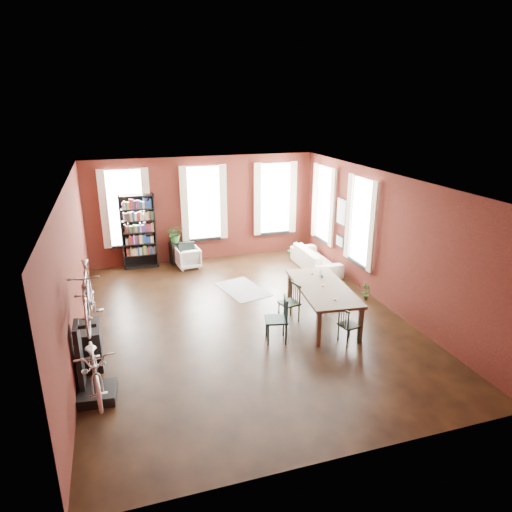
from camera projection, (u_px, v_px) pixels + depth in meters
name	position (u px, v px, depth m)	size (l,w,h in m)	color
room	(247.00, 222.00, 10.39)	(9.00, 9.04, 3.22)	black
dining_table	(322.00, 303.00, 10.37)	(1.09, 2.39, 0.82)	brown
dining_chair_a	(276.00, 319.00, 9.41)	(0.45, 0.45, 0.98)	#16312E
dining_chair_b	(289.00, 303.00, 10.30)	(0.40, 0.40, 0.88)	#1E2F1C
dining_chair_c	(349.00, 325.00, 9.38)	(0.36, 0.36, 0.79)	black
dining_chair_d	(328.00, 290.00, 10.98)	(0.41, 0.41, 0.89)	#183436
bookshelf	(139.00, 232.00, 13.42)	(1.00, 0.32, 2.20)	black
white_armchair	(188.00, 257.00, 13.62)	(0.66, 0.61, 0.67)	silver
cream_sofa	(316.00, 255.00, 13.51)	(2.08, 0.61, 0.81)	beige
striped_rug	(242.00, 289.00, 12.12)	(0.96, 1.54, 0.01)	black
bike_trainer	(98.00, 394.00, 7.69)	(0.61, 0.61, 0.18)	black
bike_wall_rack	(80.00, 359.00, 7.66)	(0.16, 0.60, 1.30)	black
console_table	(91.00, 345.00, 8.59)	(0.40, 0.80, 0.80)	black
plant_stand	(176.00, 253.00, 13.95)	(0.34, 0.34, 0.68)	black
plant_by_sofa	(293.00, 254.00, 14.49)	(0.32, 0.58, 0.26)	#2B5D25
plant_small	(366.00, 297.00, 11.49)	(0.23, 0.44, 0.16)	#305321
bicycle_floor	(92.00, 344.00, 7.36)	(0.61, 0.92, 1.75)	silver
bicycle_hung	(85.00, 276.00, 7.25)	(0.47, 1.00, 1.66)	#A5A8AD
plant_on_stand	(175.00, 236.00, 13.74)	(0.50, 0.56, 0.43)	#245823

